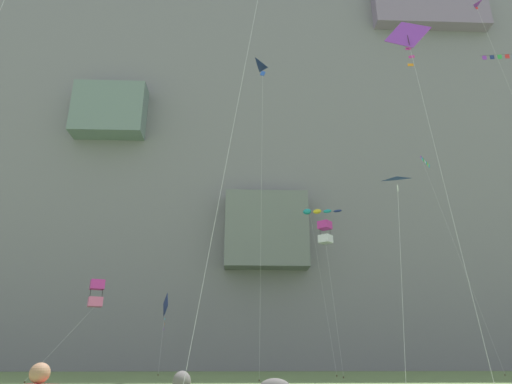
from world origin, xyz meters
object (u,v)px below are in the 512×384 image
kite_diamond_upper_mid (165,306)px  kite_banner_high_right (430,176)px  kite_box_high_center (96,293)px  boulder_foreground_right (182,382)px  kite_delta_low_left (398,191)px  kite_delta_low_center (268,77)px  kite_windsock_mid_right (316,212)px  kite_box_far_left (325,232)px  kite_diamond_mid_left (408,38)px  kite_banner_front_field (509,71)px  kite_delta_upper_right (487,38)px

kite_diamond_upper_mid → kite_banner_high_right: 31.19m
kite_diamond_upper_mid → kite_box_high_center: (-3.77, -9.87, -0.08)m
boulder_foreground_right → kite_delta_low_left: size_ratio=0.13×
kite_diamond_upper_mid → kite_delta_low_left: kite_delta_low_left is taller
boulder_foreground_right → kite_delta_low_center: 30.44m
kite_banner_high_right → kite_delta_low_left: (-13.37, -24.89, -11.22)m
kite_banner_high_right → kite_delta_low_left: size_ratio=2.37×
kite_delta_low_left → kite_windsock_mid_right: bearing=88.7°
kite_box_far_left → kite_windsock_mid_right: (-0.52, 1.41, 2.56)m
kite_diamond_upper_mid → kite_windsock_mid_right: kite_windsock_mid_right is taller
kite_banner_high_right → kite_box_high_center: kite_banner_high_right is taller
kite_diamond_mid_left → kite_delta_low_center: (-6.86, 16.51, 8.72)m
kite_windsock_mid_right → kite_box_far_left: bearing=-69.7°
kite_box_far_left → boulder_foreground_right: bearing=-120.4°
kite_box_far_left → kite_banner_high_right: size_ratio=0.64×
kite_delta_low_left → kite_delta_low_center: size_ratio=0.33×
kite_banner_front_field → kite_box_high_center: bearing=-175.2°
boulder_foreground_right → kite_box_far_left: size_ratio=0.08×
kite_diamond_mid_left → boulder_foreground_right: bearing=166.1°
kite_banner_high_right → kite_box_far_left: bearing=-171.2°
boulder_foreground_right → kite_windsock_mid_right: kite_windsock_mid_right is taller
kite_box_far_left → kite_banner_high_right: bearing=8.8°
kite_box_far_left → kite_box_high_center: 21.77m
kite_banner_front_field → kite_delta_low_center: (-25.70, -1.67, -2.52)m
kite_box_far_left → kite_diamond_mid_left: size_ratio=0.70×
kite_diamond_mid_left → kite_delta_upper_right: bearing=44.0°
kite_banner_front_field → kite_delta_upper_right: bearing=-136.0°
kite_diamond_mid_left → kite_box_high_center: bearing=143.8°
kite_box_far_left → kite_diamond_mid_left: kite_diamond_mid_left is taller
kite_diamond_upper_mid → kite_delta_low_center: bearing=-40.3°
kite_box_far_left → kite_banner_front_field: kite_banner_front_field is taller
kite_delta_low_left → kite_banner_front_field: bearing=42.7°
kite_banner_front_field → kite_delta_low_left: (-20.87, -19.25, -20.94)m
kite_banner_front_field → kite_delta_low_left: 35.28m
kite_box_high_center → kite_delta_upper_right: bearing=-2.5°
kite_banner_front_field → kite_delta_low_center: kite_banner_front_field is taller
kite_banner_front_field → kite_box_high_center: size_ratio=4.50×
kite_diamond_mid_left → kite_delta_low_left: size_ratio=2.15×
boulder_foreground_right → kite_box_high_center: kite_box_high_center is taller
kite_delta_low_center → kite_diamond_mid_left: bearing=-67.4°
kite_diamond_mid_left → kite_banner_front_field: (18.84, 18.18, 11.24)m
kite_banner_front_field → kite_delta_low_left: size_ratio=3.44×
boulder_foreground_right → kite_windsock_mid_right: 27.48m
kite_box_far_left → kite_delta_low_left: 23.40m
kite_box_high_center → kite_box_far_left: bearing=20.0°
kite_delta_upper_right → kite_box_high_center: 41.70m
kite_delta_upper_right → kite_windsock_mid_right: size_ratio=2.12×
boulder_foreground_right → kite_banner_front_field: size_ratio=0.04×
kite_diamond_upper_mid → kite_delta_upper_right: bearing=-20.5°
kite_delta_upper_right → kite_banner_high_right: size_ratio=1.54×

